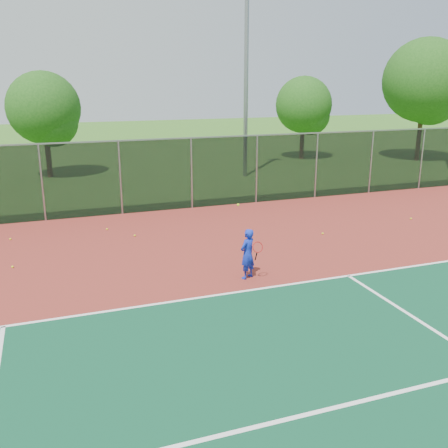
# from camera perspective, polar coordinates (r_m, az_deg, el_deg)

# --- Properties ---
(ground) EXTENTS (120.00, 120.00, 0.00)m
(ground) POSITION_cam_1_polar(r_m,az_deg,el_deg) (11.32, 13.82, -12.59)
(ground) COLOR #2F621C
(ground) RESTS_ON ground
(court_apron) EXTENTS (30.00, 20.00, 0.02)m
(court_apron) POSITION_cam_1_polar(r_m,az_deg,el_deg) (12.84, 8.93, -8.66)
(court_apron) COLOR maroon
(court_apron) RESTS_ON ground
(fence_back) EXTENTS (30.00, 0.06, 3.03)m
(fence_back) POSITION_cam_1_polar(r_m,az_deg,el_deg) (21.31, -3.73, 5.90)
(fence_back) COLOR black
(fence_back) RESTS_ON court_apron
(tennis_player) EXTENTS (0.62, 0.69, 2.14)m
(tennis_player) POSITION_cam_1_polar(r_m,az_deg,el_deg) (13.80, 2.71, -3.41)
(tennis_player) COLOR #1328B4
(tennis_player) RESTS_ON court_apron
(practice_ball_0) EXTENTS (0.07, 0.07, 0.07)m
(practice_ball_0) POSITION_cam_1_polar(r_m,az_deg,el_deg) (16.00, -23.02, -4.53)
(practice_ball_0) COLOR #D0DD19
(practice_ball_0) RESTS_ON court_apron
(practice_ball_1) EXTENTS (0.07, 0.07, 0.07)m
(practice_ball_1) POSITION_cam_1_polar(r_m,az_deg,el_deg) (21.10, 20.58, 0.58)
(practice_ball_1) COLOR #D0DD19
(practice_ball_1) RESTS_ON court_apron
(practice_ball_2) EXTENTS (0.07, 0.07, 0.07)m
(practice_ball_2) POSITION_cam_1_polar(r_m,az_deg,el_deg) (17.91, -10.16, -1.30)
(practice_ball_2) COLOR #D0DD19
(practice_ball_2) RESTS_ON court_apron
(practice_ball_4) EXTENTS (0.07, 0.07, 0.07)m
(practice_ball_4) POSITION_cam_1_polar(r_m,az_deg,el_deg) (18.87, -13.23, -0.57)
(practice_ball_4) COLOR #D0DD19
(practice_ball_4) RESTS_ON court_apron
(practice_ball_5) EXTENTS (0.07, 0.07, 0.07)m
(practice_ball_5) POSITION_cam_1_polar(r_m,az_deg,el_deg) (18.20, 11.21, -1.07)
(practice_ball_5) COLOR #D0DD19
(practice_ball_5) RESTS_ON court_apron
(practice_ball_6) EXTENTS (0.07, 0.07, 0.07)m
(practice_ball_6) POSITION_cam_1_polar(r_m,az_deg,el_deg) (18.75, -23.22, -1.59)
(practice_ball_6) COLOR #D0DD19
(practice_ball_6) RESTS_ON court_apron
(floodlight_n) EXTENTS (0.90, 0.40, 11.56)m
(floodlight_n) POSITION_cam_1_polar(r_m,az_deg,el_deg) (28.45, 2.57, 18.59)
(floodlight_n) COLOR gray
(floodlight_n) RESTS_ON ground
(tree_back_left) EXTENTS (3.98, 3.98, 5.84)m
(tree_back_left) POSITION_cam_1_polar(r_m,az_deg,el_deg) (29.71, -19.69, 12.02)
(tree_back_left) COLOR #382314
(tree_back_left) RESTS_ON ground
(tree_back_mid) EXTENTS (3.82, 3.82, 5.61)m
(tree_back_mid) POSITION_cam_1_polar(r_m,az_deg,el_deg) (35.30, 9.27, 13.01)
(tree_back_mid) COLOR #382314
(tree_back_mid) RESTS_ON ground
(tree_back_right) EXTENTS (5.47, 5.47, 8.03)m
(tree_back_right) POSITION_cam_1_polar(r_m,az_deg,el_deg) (36.66, 22.14, 14.57)
(tree_back_right) COLOR #382314
(tree_back_right) RESTS_ON ground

